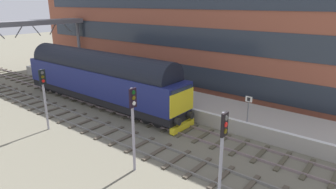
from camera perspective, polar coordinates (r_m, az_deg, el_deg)
The scene contains 12 objects.
ground_plane at distance 22.39m, azimuth -3.18°, elevation -4.99°, with size 140.00×140.00×0.00m, color #696555.
track_main at distance 22.37m, azimuth -3.18°, elevation -4.86°, with size 2.50×60.00×0.15m.
track_adjacent_west at distance 20.10m, azimuth -9.92°, elevation -7.79°, with size 2.50×60.00×0.15m.
station_platform at distance 24.84m, azimuth 2.31°, elevation -1.44°, with size 4.00×44.00×1.01m.
station_building at distance 31.80m, azimuth 0.74°, elevation 14.66°, with size 5.50×37.81×13.98m.
diesel_locomotive at distance 25.81m, azimuth -13.29°, elevation 3.41°, with size 2.74×17.96×4.68m.
signal_post_near at distance 12.24m, azimuth 10.43°, elevation -10.45°, with size 0.44×0.22×4.47m.
signal_post_mid at distance 14.95m, azimuth -6.77°, elevation -4.76°, with size 0.44×0.22×4.54m.
signal_post_far at distance 21.55m, azimuth -22.88°, elevation 0.51°, with size 0.44×0.22×4.29m.
platform_number_sign at distance 19.71m, azimuth 15.29°, elevation -1.98°, with size 0.10×0.44×1.76m.
waiting_passenger at distance 28.86m, azimuth -7.96°, elevation 4.18°, with size 0.42×0.50×1.64m.
overhead_footbridge at distance 35.32m, azimuth -25.62°, elevation 11.76°, with size 12.83×2.00×6.67m.
Camera 1 is at (-15.42, -13.81, 8.54)m, focal length 31.49 mm.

